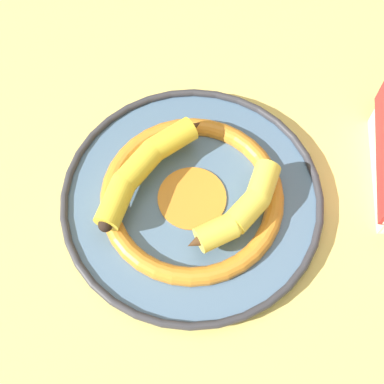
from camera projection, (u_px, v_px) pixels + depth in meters
ground_plane at (198, 173)px, 0.78m from camera, size 2.80×2.80×0.00m
decorative_bowl at (192, 198)px, 0.74m from camera, size 0.37×0.37×0.03m
banana_a at (241, 210)px, 0.70m from camera, size 0.09×0.16×0.04m
banana_b at (144, 167)px, 0.72m from camera, size 0.12×0.19×0.04m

